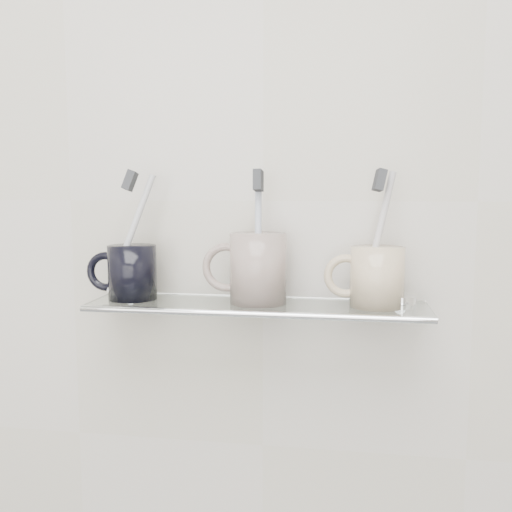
% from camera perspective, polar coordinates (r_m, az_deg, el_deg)
% --- Properties ---
extents(wall_back, '(2.50, 0.00, 2.50)m').
position_cam_1_polar(wall_back, '(0.89, 0.71, 5.54)').
color(wall_back, '#BDB7A7').
rests_on(wall_back, ground).
extents(shelf_glass, '(0.50, 0.12, 0.01)m').
position_cam_1_polar(shelf_glass, '(0.85, 0.10, -5.01)').
color(shelf_glass, silver).
rests_on(shelf_glass, wall_back).
extents(shelf_rail, '(0.50, 0.01, 0.01)m').
position_cam_1_polar(shelf_rail, '(0.79, -0.52, -5.83)').
color(shelf_rail, silver).
rests_on(shelf_rail, shelf_glass).
extents(bracket_left, '(0.02, 0.03, 0.02)m').
position_cam_1_polar(bracket_left, '(0.95, -12.13, -4.57)').
color(bracket_left, silver).
rests_on(bracket_left, wall_back).
extents(bracket_right, '(0.02, 0.03, 0.02)m').
position_cam_1_polar(bracket_right, '(0.89, 14.10, -5.37)').
color(bracket_right, silver).
rests_on(bracket_right, wall_back).
extents(mug_left, '(0.08, 0.08, 0.08)m').
position_cam_1_polar(mug_left, '(0.90, -12.26, -1.60)').
color(mug_left, black).
rests_on(mug_left, shelf_glass).
extents(mug_left_handle, '(0.06, 0.01, 0.06)m').
position_cam_1_polar(mug_left_handle, '(0.91, -14.79, -1.52)').
color(mug_left_handle, black).
rests_on(mug_left_handle, mug_left).
extents(toothbrush_left, '(0.07, 0.04, 0.18)m').
position_cam_1_polar(toothbrush_left, '(0.89, -12.36, 2.21)').
color(toothbrush_left, silver).
rests_on(toothbrush_left, mug_left).
extents(bristles_left, '(0.02, 0.03, 0.04)m').
position_cam_1_polar(bristles_left, '(0.89, -12.49, 7.37)').
color(bristles_left, '#2F3135').
rests_on(bristles_left, toothbrush_left).
extents(mug_center, '(0.11, 0.11, 0.10)m').
position_cam_1_polar(mug_center, '(0.84, 0.22, -1.23)').
color(mug_center, silver).
rests_on(mug_center, shelf_glass).
extents(mug_center_handle, '(0.07, 0.01, 0.07)m').
position_cam_1_polar(mug_center_handle, '(0.85, -2.97, -1.15)').
color(mug_center_handle, silver).
rests_on(mug_center_handle, mug_center).
extents(toothbrush_center, '(0.01, 0.04, 0.19)m').
position_cam_1_polar(toothbrush_center, '(0.84, 0.22, 2.10)').
color(toothbrush_center, '#A3B3D1').
rests_on(toothbrush_center, mug_center).
extents(bristles_center, '(0.01, 0.03, 0.03)m').
position_cam_1_polar(bristles_center, '(0.84, 0.23, 7.58)').
color(bristles_center, '#2F3135').
rests_on(bristles_center, toothbrush_center).
extents(mug_right, '(0.08, 0.08, 0.09)m').
position_cam_1_polar(mug_right, '(0.84, 12.02, -2.04)').
color(mug_right, beige).
rests_on(mug_right, shelf_glass).
extents(mug_right_handle, '(0.06, 0.01, 0.06)m').
position_cam_1_polar(mug_right_handle, '(0.84, 8.98, -1.99)').
color(mug_right_handle, beige).
rests_on(mug_right_handle, mug_right).
extents(toothbrush_right, '(0.05, 0.04, 0.19)m').
position_cam_1_polar(toothbrush_right, '(0.83, 12.12, 1.90)').
color(toothbrush_right, beige).
rests_on(toothbrush_right, mug_right).
extents(bristles_right, '(0.02, 0.03, 0.03)m').
position_cam_1_polar(bristles_right, '(0.83, 12.26, 7.43)').
color(bristles_right, '#2F3135').
rests_on(bristles_right, toothbrush_right).
extents(chrome_cap, '(0.04, 0.04, 0.02)m').
position_cam_1_polar(chrome_cap, '(0.85, 14.35, -4.41)').
color(chrome_cap, silver).
rests_on(chrome_cap, shelf_glass).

